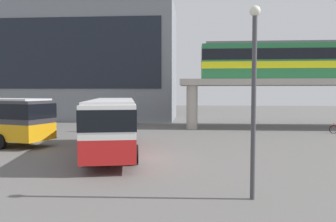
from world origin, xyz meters
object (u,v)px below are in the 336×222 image
object	(u,v)px
station_building	(84,63)
pedestrian_by_bike_rack	(91,123)
train	(303,60)
bus_main	(113,120)

from	to	relation	value
station_building	pedestrian_by_bike_rack	xyz separation A→B (m)	(5.31, -14.18, -6.67)
pedestrian_by_bike_rack	station_building	bearing A→B (deg)	110.53
station_building	pedestrian_by_bike_rack	size ratio (longest dim) A/B	13.77
train	pedestrian_by_bike_rack	xyz separation A→B (m)	(-20.67, -5.48, -6.05)
station_building	train	bearing A→B (deg)	-18.51
pedestrian_by_bike_rack	train	bearing A→B (deg)	14.86
station_building	train	world-z (taller)	station_building
station_building	bus_main	world-z (taller)	station_building
station_building	bus_main	bearing A→B (deg)	-68.09
station_building	train	distance (m)	27.41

